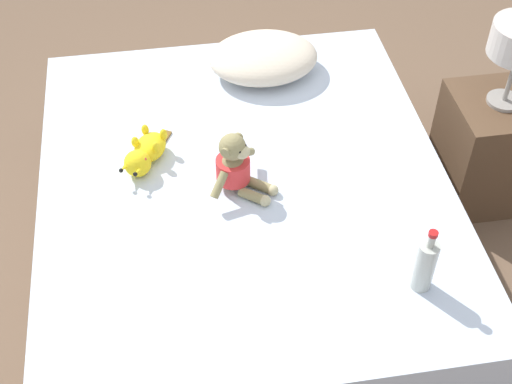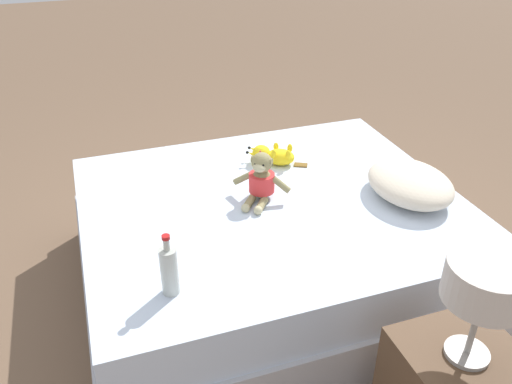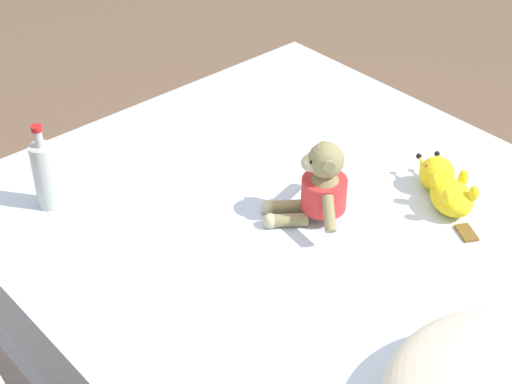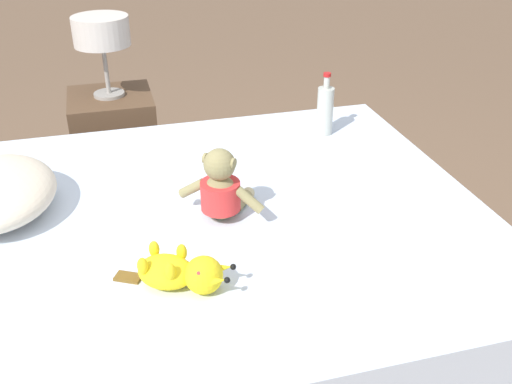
{
  "view_description": "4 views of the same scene",
  "coord_description": "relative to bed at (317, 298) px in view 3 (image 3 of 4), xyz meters",
  "views": [
    {
      "loc": [
        -0.25,
        -1.86,
        2.32
      ],
      "look_at": [
        0.02,
        -0.18,
        0.59
      ],
      "focal_mm": 50.3,
      "sensor_mm": 36.0,
      "label": 1
    },
    {
      "loc": [
        1.98,
        -0.76,
        1.8
      ],
      "look_at": [
        0.06,
        -0.1,
        0.58
      ],
      "focal_mm": 36.93,
      "sensor_mm": 36.0,
      "label": 2
    },
    {
      "loc": [
        1.23,
        1.13,
        1.83
      ],
      "look_at": [
        0.08,
        -0.17,
        0.56
      ],
      "focal_mm": 56.34,
      "sensor_mm": 36.0,
      "label": 3
    },
    {
      "loc": [
        -1.57,
        0.27,
        1.46
      ],
      "look_at": [
        -0.01,
        -0.16,
        0.55
      ],
      "focal_mm": 41.27,
      "sensor_mm": 36.0,
      "label": 4
    }
  ],
  "objects": [
    {
      "name": "plush_monkey",
      "position": [
        -0.03,
        -0.04,
        0.35
      ],
      "size": [
        0.25,
        0.26,
        0.24
      ],
      "color": "#8E8456",
      "rests_on": "bed"
    },
    {
      "name": "bed",
      "position": [
        0.0,
        0.0,
        0.0
      ],
      "size": [
        1.53,
        1.81,
        0.49
      ],
      "color": "#B2B2B7",
      "rests_on": "ground_plane"
    },
    {
      "name": "ground_plane",
      "position": [
        0.0,
        0.0,
        -0.24
      ],
      "size": [
        16.0,
        16.0,
        0.0
      ],
      "primitive_type": "plane",
      "color": "brown"
    },
    {
      "name": "glass_bottle",
      "position": [
        0.48,
        -0.58,
        0.35
      ],
      "size": [
        0.07,
        0.07,
        0.25
      ],
      "color": "#B7BCB2",
      "rests_on": "bed"
    },
    {
      "name": "plush_yellow_creature",
      "position": [
        -0.35,
        0.13,
        0.3
      ],
      "size": [
        0.21,
        0.31,
        0.1
      ],
      "color": "yellow",
      "rests_on": "bed"
    }
  ]
}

